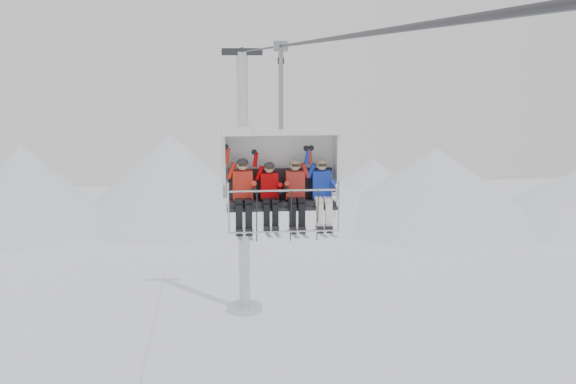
{
  "coord_description": "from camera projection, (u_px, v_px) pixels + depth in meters",
  "views": [
    {
      "loc": [
        -1.44,
        -13.95,
        13.09
      ],
      "look_at": [
        0.0,
        0.0,
        10.45
      ],
      "focal_mm": 45.0,
      "sensor_mm": 36.0,
      "label": 1
    }
  ],
  "objects": [
    {
      "name": "chairlift_carrier",
      "position": [
        280.0,
        167.0,
        15.79
      ],
      "size": [
        2.54,
        1.17,
        3.98
      ],
      "color": "black",
      "rests_on": "haul_cable"
    },
    {
      "name": "skier_center_left",
      "position": [
        270.0,
        193.0,
        15.56
      ],
      "size": [
        0.39,
        1.69,
        1.56
      ],
      "color": "#AE0205",
      "rests_on": "chairlift_carrier"
    },
    {
      "name": "ridgeline",
      "position": [
        213.0,
        189.0,
        56.62
      ],
      "size": [
        72.0,
        21.0,
        7.0
      ],
      "color": "white",
      "rests_on": "ground"
    },
    {
      "name": "lift_tower_right",
      "position": [
        244.0,
        202.0,
        36.64
      ],
      "size": [
        2.0,
        1.8,
        13.48
      ],
      "color": "silver",
      "rests_on": "ground"
    },
    {
      "name": "haul_cable",
      "position": [
        288.0,
        45.0,
        13.74
      ],
      "size": [
        0.06,
        50.0,
        0.06
      ],
      "primitive_type": "cylinder",
      "rotation": [
        1.57,
        0.0,
        0.0
      ],
      "color": "#2A2A2F",
      "rests_on": "lift_tower_left"
    },
    {
      "name": "skier_far_left",
      "position": [
        243.0,
        191.0,
        15.5
      ],
      "size": [
        0.43,
        1.69,
        1.69
      ],
      "color": "red",
      "rests_on": "chairlift_carrier"
    },
    {
      "name": "skier_center_right",
      "position": [
        296.0,
        191.0,
        15.61
      ],
      "size": [
        0.41,
        1.69,
        1.64
      ],
      "color": "#A5261E",
      "rests_on": "chairlift_carrier"
    },
    {
      "name": "skier_far_right",
      "position": [
        322.0,
        191.0,
        15.67
      ],
      "size": [
        0.41,
        1.69,
        1.63
      ],
      "color": "#1530A9",
      "rests_on": "chairlift_carrier"
    }
  ]
}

